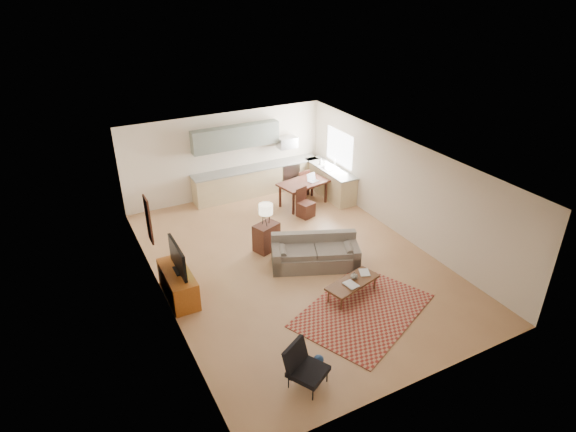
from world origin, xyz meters
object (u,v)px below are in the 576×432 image
coffee_table (352,289)px  armchair (308,368)px  sofa (315,252)px  tv_credenza (178,284)px  dining_table (303,193)px  console_table (266,237)px

coffee_table → armchair: bearing=-155.4°
sofa → tv_credenza: size_ratio=1.52×
sofa → dining_table: bearing=88.6°
coffee_table → dining_table: (1.31, 4.60, 0.18)m
armchair → dining_table: (3.47, 6.39, -0.01)m
tv_credenza → console_table: 2.76m
armchair → console_table: bearing=44.6°
coffee_table → armchair: armchair is taller
tv_credenza → dining_table: (4.75, 2.82, 0.05)m
coffee_table → tv_credenza: (-3.44, 1.77, 0.14)m
sofa → tv_credenza: (-3.33, 0.33, -0.05)m
dining_table → sofa: bearing=-125.4°
sofa → coffee_table: sofa is taller
sofa → armchair: bearing=-99.3°
coffee_table → tv_credenza: size_ratio=0.91×
coffee_table → dining_table: 4.78m
coffee_table → dining_table: size_ratio=0.87×
tv_credenza → sofa: bearing=-5.6°
armchair → dining_table: armchair is taller
sofa → armchair: 3.84m
tv_credenza → console_table: console_table is taller
coffee_table → console_table: console_table is taller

